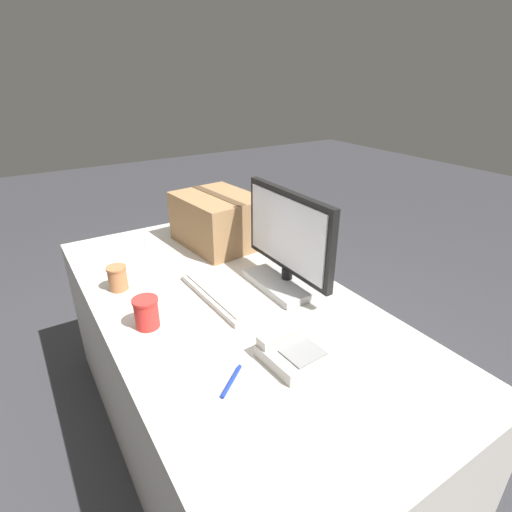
{
  "coord_description": "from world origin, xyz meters",
  "views": [
    {
      "loc": [
        1.16,
        -0.6,
        1.52
      ],
      "look_at": [
        0.0,
        0.13,
        0.87
      ],
      "focal_mm": 28.0,
      "sensor_mm": 36.0,
      "label": 1
    }
  ],
  "objects_px": {
    "paper_cup_right": "(146,313)",
    "spoon": "(146,245)",
    "pen_marker": "(231,381)",
    "paper_cup_left": "(118,278)",
    "monitor": "(288,247)",
    "keyboard": "(224,293)",
    "cardboard_box": "(218,220)",
    "desk_phone": "(294,350)"
  },
  "relations": [
    {
      "from": "spoon",
      "to": "paper_cup_right",
      "type": "bearing_deg",
      "value": 1.91
    },
    {
      "from": "spoon",
      "to": "cardboard_box",
      "type": "distance_m",
      "value": 0.38
    },
    {
      "from": "paper_cup_right",
      "to": "spoon",
      "type": "bearing_deg",
      "value": 162.35
    },
    {
      "from": "spoon",
      "to": "cardboard_box",
      "type": "bearing_deg",
      "value": 81.75
    },
    {
      "from": "spoon",
      "to": "pen_marker",
      "type": "xyz_separation_m",
      "value": [
        1.06,
        -0.11,
        0.0
      ]
    },
    {
      "from": "monitor",
      "to": "spoon",
      "type": "xyz_separation_m",
      "value": [
        -0.7,
        -0.35,
        -0.16
      ]
    },
    {
      "from": "keyboard",
      "to": "paper_cup_left",
      "type": "distance_m",
      "value": 0.42
    },
    {
      "from": "paper_cup_left",
      "to": "paper_cup_right",
      "type": "bearing_deg",
      "value": 2.67
    },
    {
      "from": "keyboard",
      "to": "cardboard_box",
      "type": "relative_size",
      "value": 0.96
    },
    {
      "from": "paper_cup_right",
      "to": "cardboard_box",
      "type": "bearing_deg",
      "value": 133.25
    },
    {
      "from": "desk_phone",
      "to": "paper_cup_left",
      "type": "height_order",
      "value": "paper_cup_left"
    },
    {
      "from": "paper_cup_right",
      "to": "cardboard_box",
      "type": "distance_m",
      "value": 0.74
    },
    {
      "from": "paper_cup_left",
      "to": "spoon",
      "type": "xyz_separation_m",
      "value": [
        -0.37,
        0.23,
        -0.05
      ]
    },
    {
      "from": "cardboard_box",
      "to": "keyboard",
      "type": "bearing_deg",
      "value": -25.74
    },
    {
      "from": "spoon",
      "to": "cardboard_box",
      "type": "xyz_separation_m",
      "value": [
        0.17,
        0.32,
        0.12
      ]
    },
    {
      "from": "desk_phone",
      "to": "pen_marker",
      "type": "bearing_deg",
      "value": -95.37
    },
    {
      "from": "keyboard",
      "to": "spoon",
      "type": "relative_size",
      "value": 2.86
    },
    {
      "from": "cardboard_box",
      "to": "pen_marker",
      "type": "xyz_separation_m",
      "value": [
        0.89,
        -0.43,
        -0.12
      ]
    },
    {
      "from": "desk_phone",
      "to": "spoon",
      "type": "relative_size",
      "value": 1.32
    },
    {
      "from": "desk_phone",
      "to": "spoon",
      "type": "height_order",
      "value": "desk_phone"
    },
    {
      "from": "keyboard",
      "to": "cardboard_box",
      "type": "bearing_deg",
      "value": 152.19
    },
    {
      "from": "paper_cup_left",
      "to": "cardboard_box",
      "type": "bearing_deg",
      "value": 109.76
    },
    {
      "from": "paper_cup_left",
      "to": "spoon",
      "type": "relative_size",
      "value": 0.66
    },
    {
      "from": "desk_phone",
      "to": "pen_marker",
      "type": "xyz_separation_m",
      "value": [
        -0.01,
        -0.21,
        -0.02
      ]
    },
    {
      "from": "monitor",
      "to": "cardboard_box",
      "type": "xyz_separation_m",
      "value": [
        -0.53,
        -0.03,
        -0.04
      ]
    },
    {
      "from": "paper_cup_right",
      "to": "pen_marker",
      "type": "height_order",
      "value": "paper_cup_right"
    },
    {
      "from": "monitor",
      "to": "keyboard",
      "type": "distance_m",
      "value": 0.3
    },
    {
      "from": "paper_cup_right",
      "to": "desk_phone",
      "type": "bearing_deg",
      "value": 39.22
    },
    {
      "from": "paper_cup_left",
      "to": "cardboard_box",
      "type": "relative_size",
      "value": 0.22
    },
    {
      "from": "spoon",
      "to": "paper_cup_left",
      "type": "bearing_deg",
      "value": -12.34
    },
    {
      "from": "spoon",
      "to": "pen_marker",
      "type": "relative_size",
      "value": 1.36
    },
    {
      "from": "monitor",
      "to": "cardboard_box",
      "type": "bearing_deg",
      "value": -176.59
    },
    {
      "from": "spoon",
      "to": "pen_marker",
      "type": "height_order",
      "value": "pen_marker"
    },
    {
      "from": "spoon",
      "to": "desk_phone",
      "type": "bearing_deg",
      "value": 25.26
    },
    {
      "from": "keyboard",
      "to": "paper_cup_right",
      "type": "relative_size",
      "value": 3.95
    },
    {
      "from": "spoon",
      "to": "monitor",
      "type": "bearing_deg",
      "value": 46.52
    },
    {
      "from": "paper_cup_left",
      "to": "monitor",
      "type": "bearing_deg",
      "value": 60.72
    },
    {
      "from": "monitor",
      "to": "desk_phone",
      "type": "bearing_deg",
      "value": -33.39
    },
    {
      "from": "keyboard",
      "to": "paper_cup_right",
      "type": "height_order",
      "value": "paper_cup_right"
    },
    {
      "from": "pen_marker",
      "to": "paper_cup_left",
      "type": "bearing_deg",
      "value": 61.88
    },
    {
      "from": "desk_phone",
      "to": "cardboard_box",
      "type": "relative_size",
      "value": 0.44
    },
    {
      "from": "monitor",
      "to": "paper_cup_left",
      "type": "height_order",
      "value": "monitor"
    }
  ]
}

